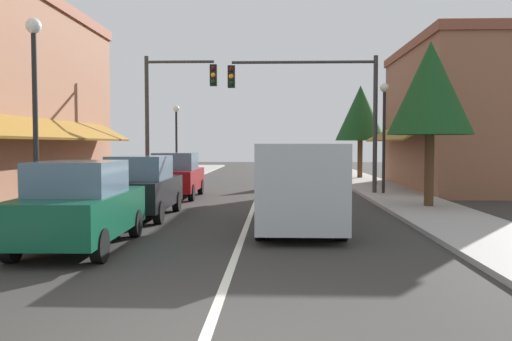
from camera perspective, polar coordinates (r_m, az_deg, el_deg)
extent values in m
plane|color=#33302D|center=(23.56, 0.30, -2.34)|extent=(80.00, 80.00, 0.00)
cube|color=#A39E99|center=(24.36, -12.75, -2.10)|extent=(2.60, 56.00, 0.12)
cube|color=#A39E99|center=(24.01, 13.55, -2.18)|extent=(2.60, 56.00, 0.12)
cube|color=silver|center=(23.56, 0.30, -2.33)|extent=(0.14, 52.00, 0.01)
cube|color=slate|center=(19.06, -21.42, 0.47)|extent=(0.08, 10.64, 1.80)
cube|color=olive|center=(18.82, -19.78, 4.12)|extent=(1.27, 11.76, 0.73)
cube|color=slate|center=(22.08, -18.33, 9.84)|extent=(0.08, 1.10, 1.30)
cube|color=#8E5B42|center=(26.77, 20.22, 4.86)|extent=(4.45, 10.00, 6.31)
cube|color=brown|center=(27.11, 20.35, 11.96)|extent=(4.65, 10.20, 0.40)
cube|color=slate|center=(26.18, 15.64, 1.14)|extent=(0.08, 7.60, 1.80)
cube|color=olive|center=(26.04, 14.37, 3.79)|extent=(1.27, 8.40, 0.73)
cube|color=slate|center=(24.15, 16.97, 8.46)|extent=(0.08, 1.10, 1.30)
cube|color=slate|center=(28.41, 14.69, 7.62)|extent=(0.08, 1.10, 1.30)
cube|color=#0F4C33|center=(11.55, -17.95, -4.31)|extent=(1.82, 4.14, 0.80)
cube|color=slate|center=(11.39, -18.17, -0.72)|extent=(1.57, 2.04, 0.66)
cylinder|color=black|center=(13.13, -19.31, -5.25)|extent=(0.22, 0.62, 0.62)
cylinder|color=black|center=(12.67, -12.55, -5.44)|extent=(0.22, 0.62, 0.62)
cylinder|color=black|center=(10.66, -24.34, -7.19)|extent=(0.22, 0.62, 0.62)
cylinder|color=black|center=(10.09, -16.10, -7.60)|extent=(0.22, 0.62, 0.62)
cube|color=black|center=(16.01, -11.98, -2.28)|extent=(1.75, 4.11, 0.80)
cube|color=slate|center=(15.87, -12.09, 0.31)|extent=(1.54, 2.01, 0.66)
cylinder|color=black|center=(17.55, -13.43, -3.17)|extent=(0.21, 0.62, 0.62)
cylinder|color=black|center=(17.21, -8.33, -3.24)|extent=(0.21, 0.62, 0.62)
cylinder|color=black|center=(14.97, -16.15, -4.22)|extent=(0.21, 0.62, 0.62)
cylinder|color=black|center=(14.57, -10.20, -4.35)|extent=(0.21, 0.62, 0.62)
cube|color=maroon|center=(21.62, -8.37, -0.94)|extent=(1.78, 4.13, 0.80)
cube|color=slate|center=(21.49, -8.43, 0.98)|extent=(1.55, 2.02, 0.66)
cylinder|color=black|center=(23.12, -9.73, -1.71)|extent=(0.21, 0.62, 0.62)
cylinder|color=black|center=(22.87, -5.84, -1.73)|extent=(0.21, 0.62, 0.62)
cylinder|color=black|center=(20.48, -11.19, -2.30)|extent=(0.21, 0.62, 0.62)
cylinder|color=black|center=(20.20, -6.80, -2.33)|extent=(0.21, 0.62, 0.62)
cube|color=#B2B7BC|center=(13.43, 4.51, -1.24)|extent=(1.99, 5.01, 1.90)
cube|color=slate|center=(15.81, 4.21, 0.92)|extent=(1.73, 0.28, 0.84)
cube|color=black|center=(16.06, 4.18, -3.04)|extent=(1.86, 0.21, 0.24)
cylinder|color=black|center=(15.05, 0.92, -3.88)|extent=(0.24, 0.72, 0.72)
cylinder|color=black|center=(15.11, 7.64, -3.88)|extent=(0.24, 0.72, 0.72)
cylinder|color=black|center=(11.98, 0.51, -5.61)|extent=(0.24, 0.72, 0.72)
cylinder|color=black|center=(12.05, 8.97, -5.60)|extent=(0.24, 0.72, 0.72)
cylinder|color=#333333|center=(22.79, 12.41, 4.61)|extent=(0.18, 0.18, 5.71)
cylinder|color=#333333|center=(22.69, 5.01, 11.28)|extent=(5.88, 0.12, 0.12)
cube|color=black|center=(22.48, -2.59, 9.82)|extent=(0.30, 0.24, 0.90)
sphere|color=#420F0F|center=(22.39, -2.62, 10.57)|extent=(0.20, 0.20, 0.20)
sphere|color=yellow|center=(22.36, -2.62, 9.86)|extent=(0.20, 0.20, 0.20)
sphere|color=#0C3316|center=(22.32, -2.62, 9.15)|extent=(0.20, 0.20, 0.20)
cylinder|color=#333333|center=(23.84, -11.37, 4.72)|extent=(0.18, 0.18, 5.86)
cylinder|color=#333333|center=(23.79, -7.97, 11.24)|extent=(2.90, 0.12, 0.12)
cube|color=black|center=(23.32, -4.48, 9.94)|extent=(0.30, 0.24, 0.90)
sphere|color=#420F0F|center=(23.23, -4.52, 10.67)|extent=(0.20, 0.20, 0.20)
sphere|color=yellow|center=(23.19, -4.52, 9.98)|extent=(0.20, 0.20, 0.20)
sphere|color=#0C3316|center=(23.16, -4.52, 9.29)|extent=(0.20, 0.20, 0.20)
cylinder|color=black|center=(13.67, -22.15, 3.51)|extent=(0.12, 0.12, 4.66)
sphere|color=white|center=(13.94, -22.35, 13.89)|extent=(0.36, 0.36, 0.36)
cylinder|color=black|center=(22.57, 13.28, 2.70)|extent=(0.12, 0.12, 4.20)
sphere|color=white|center=(22.68, 13.35, 8.48)|extent=(0.36, 0.36, 0.36)
cylinder|color=black|center=(30.46, -8.36, 2.46)|extent=(0.12, 0.12, 3.89)
sphere|color=white|center=(30.52, -8.39, 6.45)|extent=(0.36, 0.36, 0.36)
cylinder|color=#4C331E|center=(18.27, 17.74, 0.47)|extent=(0.30, 0.30, 2.82)
cone|color=#19471E|center=(18.35, 17.85, 8.26)|extent=(2.70, 2.70, 2.97)
cylinder|color=#4C331E|center=(32.76, 10.87, 1.48)|extent=(0.30, 0.30, 2.76)
cone|color=#19471E|center=(32.81, 10.91, 5.96)|extent=(2.95, 2.95, 3.24)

